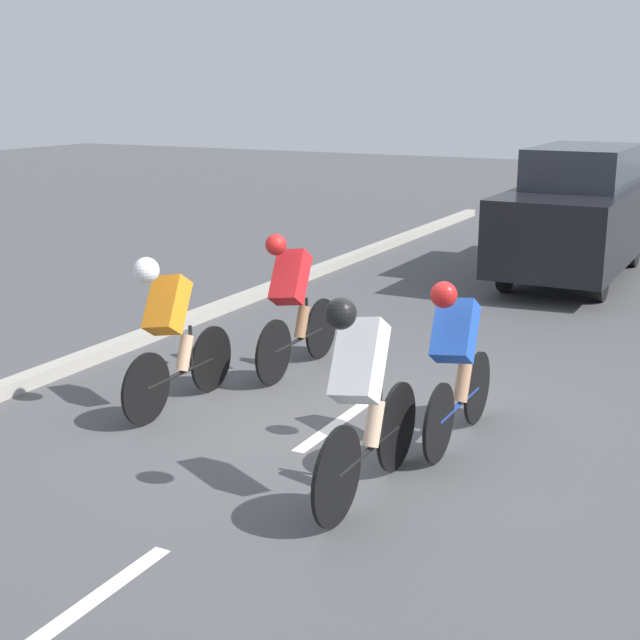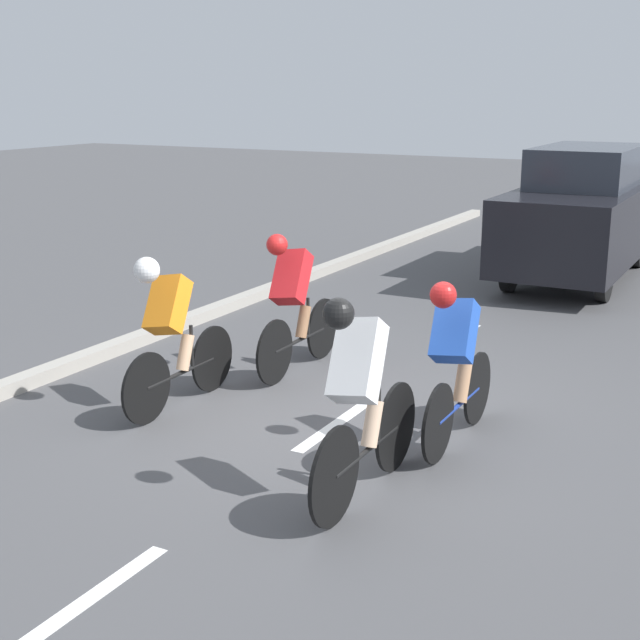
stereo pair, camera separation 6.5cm
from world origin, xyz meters
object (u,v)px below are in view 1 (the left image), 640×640
at_px(cyclist_red, 292,300).
at_px(cyclist_orange, 170,327).
at_px(cyclist_blue, 456,358).
at_px(cyclist_white, 362,394).
at_px(support_car, 578,213).

height_order(cyclist_red, cyclist_orange, cyclist_red).
bearing_deg(cyclist_orange, cyclist_blue, -170.93).
xyz_separation_m(cyclist_red, cyclist_blue, (-2.16, 1.07, -0.03)).
bearing_deg(cyclist_blue, cyclist_orange, 9.07).
distance_m(cyclist_red, cyclist_orange, 1.56).
bearing_deg(cyclist_orange, cyclist_red, -106.77).
xyz_separation_m(cyclist_white, cyclist_blue, (-0.25, -1.30, -0.05)).
height_order(cyclist_blue, support_car, support_car).
bearing_deg(cyclist_red, cyclist_blue, 153.54).
xyz_separation_m(cyclist_red, support_car, (-1.56, -6.26, 0.24)).
bearing_deg(support_car, cyclist_red, 75.96).
distance_m(cyclist_red, support_car, 6.46).
bearing_deg(cyclist_red, cyclist_orange, 73.23).
xyz_separation_m(cyclist_red, cyclist_orange, (0.45, 1.49, 0.00)).
height_order(cyclist_orange, cyclist_blue, cyclist_orange).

